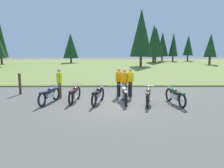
% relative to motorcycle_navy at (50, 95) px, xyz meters
% --- Properties ---
extents(ground_plane, '(140.00, 140.00, 0.00)m').
position_rel_motorcycle_navy_xyz_m(ground_plane, '(3.19, 0.03, -0.44)').
color(ground_plane, '#605B54').
extents(grass_moorland, '(80.00, 44.00, 0.10)m').
position_rel_motorcycle_navy_xyz_m(grass_moorland, '(3.19, 26.97, -0.39)').
color(grass_moorland, olive).
rests_on(grass_moorland, ground).
extents(forest_treeline, '(42.50, 21.23, 8.90)m').
position_rel_motorcycle_navy_xyz_m(forest_treeline, '(2.42, 30.02, 3.92)').
color(forest_treeline, '#47331E').
rests_on(forest_treeline, ground).
extents(motorcycle_navy, '(0.75, 2.06, 0.88)m').
position_rel_motorcycle_navy_xyz_m(motorcycle_navy, '(0.00, 0.00, 0.00)').
color(motorcycle_navy, black).
rests_on(motorcycle_navy, ground).
extents(motorcycle_maroon, '(0.62, 2.10, 0.88)m').
position_rel_motorcycle_navy_xyz_m(motorcycle_maroon, '(1.24, 0.33, 0.00)').
color(motorcycle_maroon, black).
rests_on(motorcycle_maroon, ground).
extents(motorcycle_black, '(0.73, 2.07, 0.88)m').
position_rel_motorcycle_navy_xyz_m(motorcycle_black, '(2.48, -0.04, 0.00)').
color(motorcycle_black, black).
rests_on(motorcycle_black, ground).
extents(motorcycle_cream, '(0.62, 2.10, 0.88)m').
position_rel_motorcycle_navy_xyz_m(motorcycle_cream, '(3.83, 0.17, 0.00)').
color(motorcycle_cream, black).
rests_on(motorcycle_cream, ground).
extents(motorcycle_olive, '(0.70, 2.07, 0.88)m').
position_rel_motorcycle_navy_xyz_m(motorcycle_olive, '(4.99, -0.22, 0.00)').
color(motorcycle_olive, black).
rests_on(motorcycle_olive, ground).
extents(motorcycle_british_green, '(0.70, 2.08, 0.88)m').
position_rel_motorcycle_navy_xyz_m(motorcycle_british_green, '(6.34, -0.24, 0.00)').
color(motorcycle_british_green, black).
rests_on(motorcycle_british_green, ground).
extents(rider_with_back_turned, '(0.38, 0.48, 1.67)m').
position_rel_motorcycle_navy_xyz_m(rider_with_back_turned, '(4.25, 1.67, 0.51)').
color(rider_with_back_turned, '#2D2D38').
rests_on(rider_with_back_turned, ground).
extents(rider_near_row_end, '(0.37, 0.49, 1.67)m').
position_rel_motorcycle_navy_xyz_m(rider_near_row_end, '(3.59, 1.71, 0.51)').
color(rider_near_row_end, black).
rests_on(rider_near_row_end, ground).
extents(rider_checking_bike, '(0.24, 0.55, 1.67)m').
position_rel_motorcycle_navy_xyz_m(rider_checking_bike, '(0.25, 1.18, 0.51)').
color(rider_checking_bike, '#4C4233').
rests_on(rider_checking_bike, ground).
extents(rider_in_hivis_vest, '(0.46, 0.39, 1.67)m').
position_rel_motorcycle_navy_xyz_m(rider_in_hivis_vest, '(3.90, 1.26, 0.51)').
color(rider_in_hivis_vest, '#4C4233').
rests_on(rider_in_hivis_vest, ground).
extents(trail_marker_post, '(0.12, 0.12, 1.29)m').
position_rel_motorcycle_navy_xyz_m(trail_marker_post, '(-2.44, 2.31, 0.21)').
color(trail_marker_post, '#47331E').
rests_on(trail_marker_post, ground).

